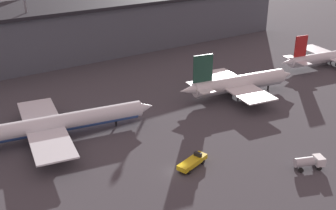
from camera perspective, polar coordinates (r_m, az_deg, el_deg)
The scene contains 7 objects.
ground at distance 84.91m, azimuth 1.27°, elevation -9.04°, with size 600.00×600.00×0.00m, color #423F44.
terminal_building at distance 156.15m, azimuth -17.87°, elevation 9.15°, with size 201.52×31.72×18.84m.
airplane_1 at distance 99.12m, azimuth -15.51°, elevation -2.61°, with size 49.35×33.69×12.04m.
airplane_2 at distance 120.57m, azimuth 9.53°, elevation 2.92°, with size 37.08×28.22×13.50m.
service_vehicle_3 at distance 85.93m, azimuth 3.35°, elevation -7.70°, with size 7.94×4.46×2.52m.
service_vehicle_4 at distance 89.75m, azimuth 18.58°, elevation -7.31°, with size 6.45×4.42×2.58m.
lamp_post_1 at distance 144.43m, azimuth -18.62°, elevation 11.54°, with size 1.80×1.80×29.36m.
Camera 1 is at (-41.38, -58.06, 46.10)m, focal length 45.00 mm.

